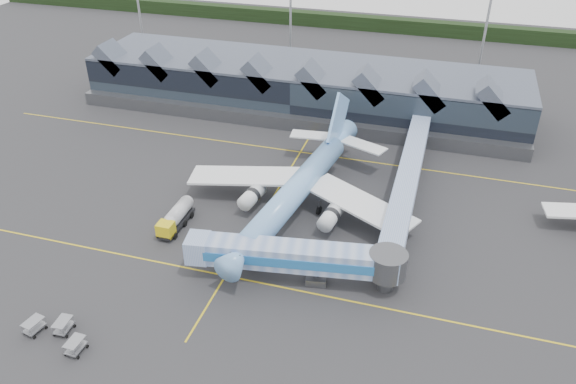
% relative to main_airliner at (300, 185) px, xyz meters
% --- Properties ---
extents(ground, '(260.00, 260.00, 0.00)m').
position_rel_main_airliner_xyz_m(ground, '(-4.92, -10.30, -4.03)').
color(ground, '#29292B').
rests_on(ground, ground).
extents(taxi_stripes, '(120.00, 60.00, 0.01)m').
position_rel_main_airliner_xyz_m(taxi_stripes, '(-4.92, -0.30, -4.03)').
color(taxi_stripes, gold).
rests_on(taxi_stripes, ground).
extents(tree_line_far, '(260.00, 4.00, 4.00)m').
position_rel_main_airliner_xyz_m(tree_line_far, '(-4.92, 99.70, -2.03)').
color(tree_line_far, black).
rests_on(tree_line_far, ground).
extents(terminal, '(90.00, 22.25, 12.52)m').
position_rel_main_airliner_xyz_m(terminal, '(-9.99, 37.05, 0.85)').
color(terminal, black).
rests_on(terminal, ground).
extents(light_masts, '(132.40, 42.56, 22.45)m').
position_rel_main_airliner_xyz_m(light_masts, '(16.08, 52.50, 8.46)').
color(light_masts, '#9A9DA2').
rests_on(light_masts, ground).
extents(main_airliner, '(36.79, 42.69, 13.72)m').
position_rel_main_airliner_xyz_m(main_airliner, '(0.00, 0.00, 0.00)').
color(main_airliner, '#75B9ED').
rests_on(main_airliner, ground).
extents(jet_bridge, '(27.76, 8.04, 5.66)m').
position_rel_main_airliner_xyz_m(jet_bridge, '(5.44, -16.29, -0.28)').
color(jet_bridge, '#7792C6').
rests_on(jet_bridge, ground).
extents(fuel_truck, '(2.66, 8.95, 3.00)m').
position_rel_main_airliner_xyz_m(fuel_truck, '(-15.98, -9.83, -2.35)').
color(fuel_truck, black).
rests_on(fuel_truck, ground).
extents(baggage_carts, '(8.18, 4.62, 1.64)m').
position_rel_main_airliner_xyz_m(baggage_carts, '(-18.96, -33.81, -3.11)').
color(baggage_carts, gray).
rests_on(baggage_carts, ground).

